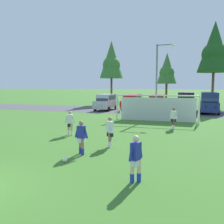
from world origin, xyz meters
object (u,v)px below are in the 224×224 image
object	(u,v)px
soccer_ball	(65,159)
parked_car_slot_left	(132,102)
parked_car_slot_center_right	(209,102)
parked_car_slot_far_left	(106,102)
parked_car_slot_center	(186,102)
soccer_goal	(157,108)
player_midfield_center	(174,118)
player_defender_far	(70,123)
player_striker_near	(136,159)
parked_car_slot_center_left	(157,102)
player_winger_right	(81,138)
street_lamp	(158,80)
player_winger_left	(110,132)

from	to	relation	value
soccer_ball	parked_car_slot_left	xyz separation A→B (m)	(-3.02, 22.59, 1.00)
parked_car_slot_left	parked_car_slot_center_right	bearing A→B (deg)	-3.05
parked_car_slot_far_left	parked_car_slot_center	world-z (taller)	parked_car_slot_center
soccer_goal	soccer_ball	bearing A→B (deg)	-97.79
player_midfield_center	soccer_ball	bearing A→B (deg)	-110.75
player_defender_far	parked_car_slot_center	xyz separation A→B (m)	(6.67, 17.14, 0.52)
player_striker_near	parked_car_slot_center_left	size ratio (longest dim) A/B	0.35
soccer_ball	player_winger_right	size ratio (longest dim) A/B	0.13
player_winger_right	parked_car_slot_center_right	bearing A→B (deg)	72.51
soccer_goal	player_midfield_center	xyz separation A→B (m)	(1.85, -3.65, -0.47)
player_striker_near	parked_car_slot_left	size ratio (longest dim) A/B	0.35
player_winger_right	parked_car_slot_center	distance (m)	21.28
parked_car_slot_far_left	parked_car_slot_left	xyz separation A→B (m)	(3.30, 1.35, 0.00)
player_winger_right	parked_car_slot_center_right	world-z (taller)	parked_car_slot_center_right
player_defender_far	parked_car_slot_center_left	size ratio (longest dim) A/B	0.35
parked_car_slot_center_left	street_lamp	world-z (taller)	street_lamp
soccer_goal	player_winger_right	bearing A→B (deg)	-97.95
parked_car_slot_far_left	parked_car_slot_center	xyz separation A→B (m)	(10.35, 0.98, 0.23)
player_striker_near	parked_car_slot_center	xyz separation A→B (m)	(0.60, 23.31, 0.52)
parked_car_slot_center_right	parked_car_slot_center	bearing A→B (deg)	176.92
soccer_ball	parked_car_slot_center_left	size ratio (longest dim) A/B	0.05
soccer_goal	parked_car_slot_left	xyz separation A→B (m)	(-4.85, 9.23, -0.18)
parked_car_slot_far_left	parked_car_slot_center_right	world-z (taller)	parked_car_slot_center_right
soccer_ball	player_striker_near	bearing A→B (deg)	-17.66
soccer_goal	parked_car_slot_center_left	size ratio (longest dim) A/B	1.59
soccer_goal	parked_car_slot_center	bearing A→B (deg)	76.01
parked_car_slot_left	street_lamp	size ratio (longest dim) A/B	0.61
player_defender_far	parked_car_slot_far_left	size ratio (longest dim) A/B	0.36
player_defender_far	parked_car_slot_center_right	xyz separation A→B (m)	(9.32, 17.00, 0.52)
player_midfield_center	player_defender_far	distance (m)	7.83
player_winger_right	parked_car_slot_center_left	distance (m)	21.64
soccer_ball	street_lamp	distance (m)	17.14
soccer_goal	player_striker_near	xyz separation A→B (m)	(1.61, -14.46, -0.47)
player_winger_right	player_midfield_center	bearing A→B (deg)	67.20
player_winger_right	parked_car_slot_center_left	xyz separation A→B (m)	(0.15, 21.63, 0.29)
player_winger_left	parked_car_slot_far_left	size ratio (longest dim) A/B	0.36
parked_car_slot_center_right	parked_car_slot_far_left	bearing A→B (deg)	-176.32
player_winger_right	street_lamp	size ratio (longest dim) A/B	0.22
street_lamp	soccer_ball	bearing A→B (deg)	-94.71
soccer_goal	player_defender_far	xyz separation A→B (m)	(-4.46, -8.28, -0.47)
player_winger_right	parked_car_slot_center_right	xyz separation A→B (m)	(6.54, 20.77, 0.52)
player_striker_near	street_lamp	bearing A→B (deg)	96.65
soccer_goal	parked_car_slot_left	size ratio (longest dim) A/B	1.61
parked_car_slot_center_left	parked_car_slot_far_left	bearing A→B (deg)	-165.60
parked_car_slot_far_left	parked_car_slot_left	distance (m)	3.56
player_defender_far	parked_car_slot_left	world-z (taller)	parked_car_slot_left
player_defender_far	player_winger_left	world-z (taller)	same
player_winger_right	parked_car_slot_center_left	world-z (taller)	parked_car_slot_center_left
player_midfield_center	street_lamp	distance (m)	7.95
soccer_goal	street_lamp	xyz separation A→B (m)	(-0.46, 3.29, 2.64)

